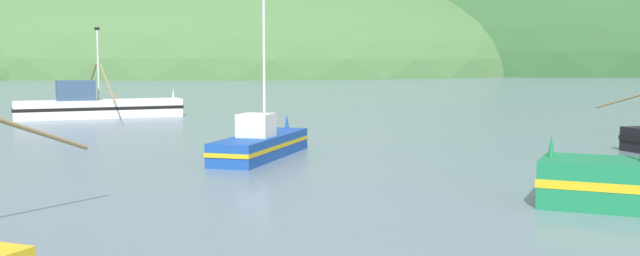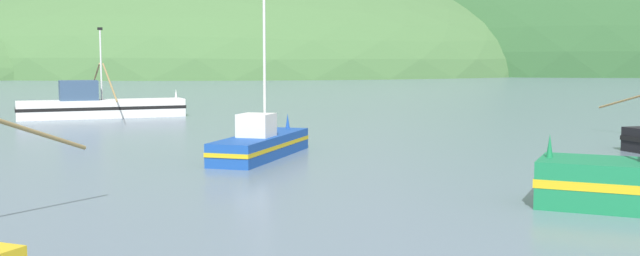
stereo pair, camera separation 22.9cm
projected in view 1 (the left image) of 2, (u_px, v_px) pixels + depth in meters
hill_far_center at (568, 72)px, 242.99m from camera, size 198.48×158.78×83.99m
hill_mid_right at (223, 73)px, 224.88m from camera, size 207.77×166.21×63.06m
fishing_boat_white at (96, 106)px, 53.45m from camera, size 11.97×15.63×6.52m
fishing_boat_blue at (261, 143)px, 32.10m from camera, size 4.85×7.67×7.57m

